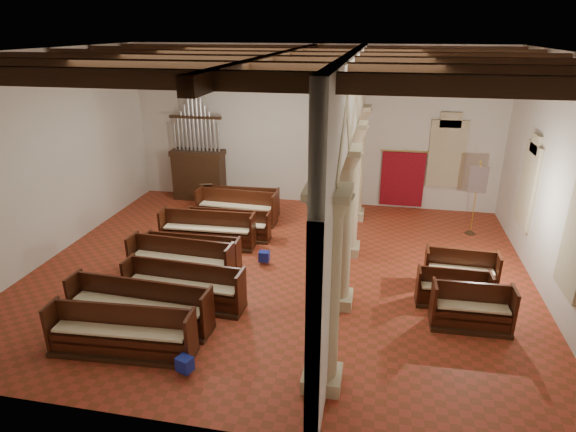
# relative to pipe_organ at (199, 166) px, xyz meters

# --- Properties ---
(floor) EXTENTS (14.00, 14.00, 0.00)m
(floor) POSITION_rel_pipe_organ_xyz_m (4.50, -5.50, -1.37)
(floor) COLOR #9A3321
(floor) RESTS_ON ground
(ceiling) EXTENTS (14.00, 14.00, 0.00)m
(ceiling) POSITION_rel_pipe_organ_xyz_m (4.50, -5.50, 4.63)
(ceiling) COLOR black
(ceiling) RESTS_ON wall_back
(wall_back) EXTENTS (14.00, 0.02, 6.00)m
(wall_back) POSITION_rel_pipe_organ_xyz_m (4.50, 0.50, 1.63)
(wall_back) COLOR silver
(wall_back) RESTS_ON floor
(wall_front) EXTENTS (14.00, 0.02, 6.00)m
(wall_front) POSITION_rel_pipe_organ_xyz_m (4.50, -11.50, 1.63)
(wall_front) COLOR silver
(wall_front) RESTS_ON floor
(wall_left) EXTENTS (0.02, 12.00, 6.00)m
(wall_left) POSITION_rel_pipe_organ_xyz_m (-2.50, -5.50, 1.63)
(wall_left) COLOR silver
(wall_left) RESTS_ON floor
(wall_right) EXTENTS (0.02, 12.00, 6.00)m
(wall_right) POSITION_rel_pipe_organ_xyz_m (11.50, -5.50, 1.63)
(wall_right) COLOR silver
(wall_right) RESTS_ON floor
(ceiling_beams) EXTENTS (13.80, 11.80, 0.30)m
(ceiling_beams) POSITION_rel_pipe_organ_xyz_m (4.50, -5.50, 4.45)
(ceiling_beams) COLOR #341E10
(ceiling_beams) RESTS_ON wall_back
(arcade) EXTENTS (0.90, 11.90, 6.00)m
(arcade) POSITION_rel_pipe_organ_xyz_m (6.30, -5.50, 2.19)
(arcade) COLOR #BFB18E
(arcade) RESTS_ON floor
(window_right_b) EXTENTS (0.03, 1.00, 2.20)m
(window_right_b) POSITION_rel_pipe_organ_xyz_m (11.48, -3.00, 0.83)
(window_right_b) COLOR #387E5F
(window_right_b) RESTS_ON wall_right
(window_back) EXTENTS (1.00, 0.03, 2.20)m
(window_back) POSITION_rel_pipe_organ_xyz_m (9.50, 0.48, 0.83)
(window_back) COLOR #387E5F
(window_back) RESTS_ON wall_back
(pipe_organ) EXTENTS (2.10, 0.85, 4.40)m
(pipe_organ) POSITION_rel_pipe_organ_xyz_m (0.00, 0.00, 0.00)
(pipe_organ) COLOR #341E10
(pipe_organ) RESTS_ON floor
(lectern) EXTENTS (0.57, 0.60, 1.16)m
(lectern) POSITION_rel_pipe_organ_xyz_m (0.78, -1.34, -0.89)
(lectern) COLOR #351B11
(lectern) RESTS_ON floor
(dossal_curtain) EXTENTS (1.80, 0.07, 2.17)m
(dossal_curtain) POSITION_rel_pipe_organ_xyz_m (8.00, 0.42, -0.21)
(dossal_curtain) COLOR maroon
(dossal_curtain) RESTS_ON floor
(processional_banner) EXTENTS (0.59, 0.75, 2.56)m
(processional_banner) POSITION_rel_pipe_organ_xyz_m (10.30, -1.67, -0.55)
(processional_banner) COLOR #341E10
(processional_banner) RESTS_ON floor
(hymnal_box_a) EXTENTS (0.37, 0.34, 0.31)m
(hymnal_box_a) POSITION_rel_pipe_organ_xyz_m (3.55, -10.24, -1.12)
(hymnal_box_a) COLOR navy
(hymnal_box_a) RESTS_ON floor
(hymnal_box_b) EXTENTS (0.29, 0.24, 0.28)m
(hymnal_box_b) POSITION_rel_pipe_organ_xyz_m (3.65, -7.42, -1.13)
(hymnal_box_b) COLOR navy
(hymnal_box_b) RESTS_ON floor
(hymnal_box_c) EXTENTS (0.30, 0.25, 0.30)m
(hymnal_box_c) POSITION_rel_pipe_organ_xyz_m (3.96, -5.21, -1.12)
(hymnal_box_c) COLOR #16299A
(hymnal_box_c) RESTS_ON floor
(tube_heater_a) EXTENTS (0.96, 0.22, 0.10)m
(tube_heater_a) POSITION_rel_pipe_organ_xyz_m (1.84, -10.02, -1.21)
(tube_heater_a) COLOR white
(tube_heater_a) RESTS_ON floor
(tube_heater_b) EXTENTS (1.14, 0.34, 0.11)m
(tube_heater_b) POSITION_rel_pipe_organ_xyz_m (1.58, -9.36, -1.21)
(tube_heater_b) COLOR white
(tube_heater_b) RESTS_ON floor
(nave_pew_0) EXTENTS (3.19, 0.93, 1.11)m
(nave_pew_0) POSITION_rel_pipe_organ_xyz_m (1.99, -9.86, -1.01)
(nave_pew_0) COLOR #341E10
(nave_pew_0) RESTS_ON floor
(nave_pew_1) EXTENTS (3.49, 0.91, 1.12)m
(nave_pew_1) POSITION_rel_pipe_organ_xyz_m (1.87, -8.82, -1.00)
(nave_pew_1) COLOR #341E10
(nave_pew_1) RESTS_ON floor
(nave_pew_2) EXTENTS (3.11, 0.90, 1.11)m
(nave_pew_2) POSITION_rel_pipe_organ_xyz_m (2.53, -7.77, -1.00)
(nave_pew_2) COLOR #341E10
(nave_pew_2) RESTS_ON floor
(nave_pew_3) EXTENTS (3.01, 0.91, 1.13)m
(nave_pew_3) POSITION_rel_pipe_organ_xyz_m (1.89, -6.46, -1.00)
(nave_pew_3) COLOR #341E10
(nave_pew_3) RESTS_ON floor
(nave_pew_4) EXTENTS (2.81, 0.70, 0.98)m
(nave_pew_4) POSITION_rel_pipe_organ_xyz_m (1.97, -5.81, -1.05)
(nave_pew_4) COLOR #341E10
(nave_pew_4) RESTS_ON floor
(nave_pew_5) EXTENTS (3.05, 0.86, 1.13)m
(nave_pew_5) POSITION_rel_pipe_organ_xyz_m (1.89, -4.31, -1.00)
(nave_pew_5) COLOR #341E10
(nave_pew_5) RESTS_ON floor
(nave_pew_6) EXTENTS (2.83, 0.74, 0.98)m
(nave_pew_6) POSITION_rel_pipe_organ_xyz_m (2.34, -3.63, -1.05)
(nave_pew_6) COLOR #341E10
(nave_pew_6) RESTS_ON floor
(nave_pew_7) EXTENTS (2.92, 0.88, 1.14)m
(nave_pew_7) POSITION_rel_pipe_organ_xyz_m (2.20, -2.17, -0.99)
(nave_pew_7) COLOR #341E10
(nave_pew_7) RESTS_ON floor
(nave_pew_8) EXTENTS (2.89, 0.82, 1.04)m
(nave_pew_8) POSITION_rel_pipe_organ_xyz_m (2.14, -1.49, -1.03)
(nave_pew_8) COLOR #341E10
(nave_pew_8) RESTS_ON floor
(aisle_pew_0) EXTENTS (1.83, 0.76, 1.09)m
(aisle_pew_0) POSITION_rel_pipe_organ_xyz_m (9.44, -7.41, -1.00)
(aisle_pew_0) COLOR #341E10
(aisle_pew_0) RESTS_ON floor
(aisle_pew_1) EXTENTS (1.78, 0.65, 0.95)m
(aisle_pew_1) POSITION_rel_pipe_organ_xyz_m (9.13, -6.48, -1.05)
(aisle_pew_1) COLOR #341E10
(aisle_pew_1) RESTS_ON floor
(aisle_pew_2) EXTENTS (1.88, 0.76, 1.07)m
(aisle_pew_2) POSITION_rel_pipe_organ_xyz_m (9.43, -5.56, -1.01)
(aisle_pew_2) COLOR #341E10
(aisle_pew_2) RESTS_ON floor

